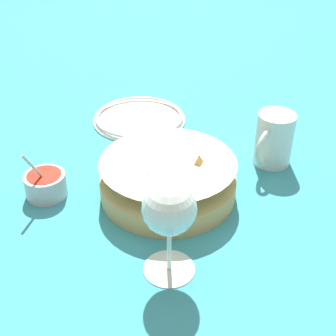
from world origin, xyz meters
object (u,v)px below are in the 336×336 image
Objects in this scene: food_basket at (168,180)px; sauce_cup at (45,184)px; beer_mug at (273,141)px; wine_glass at (169,212)px; side_plate at (139,118)px.

food_basket is 2.33× the size of sauce_cup.
sauce_cup is at bearing -40.21° from beer_mug.
food_basket is 0.21m from wine_glass.
beer_mug reaches higher than side_plate.
wine_glass is 0.72× the size of side_plate.
food_basket is at bearing -27.29° from beer_mug.
wine_glass is 0.37m from beer_mug.
side_plate is (-0.20, -0.22, -0.02)m from food_basket.
beer_mug is at bearing 152.71° from food_basket.
wine_glass is at bearing 36.13° from food_basket.
food_basket is 1.58× the size of wine_glass.
side_plate is at bearing -131.45° from food_basket.
sauce_cup is at bearing -94.24° from wine_glass.
side_plate is at bearing -136.27° from wine_glass.
wine_glass is at bearing 85.76° from sauce_cup.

